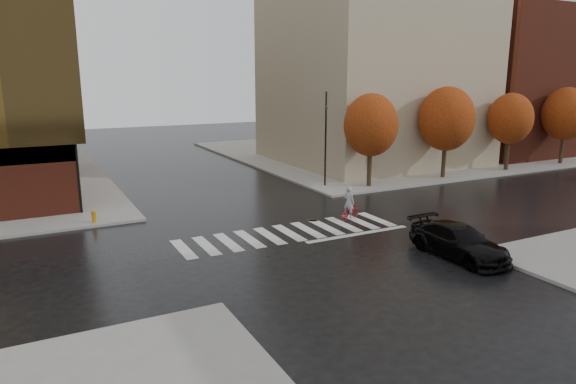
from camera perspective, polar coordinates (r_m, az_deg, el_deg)
name	(u,v)px	position (r m, az deg, el deg)	size (l,w,h in m)	color
ground	(294,236)	(25.81, 0.62, -4.86)	(120.00, 120.00, 0.00)	black
sidewalk_ne	(377,152)	(54.25, 9.89, 4.43)	(30.00, 30.00, 0.15)	gray
crosswalk	(289,233)	(26.23, 0.11, -4.55)	(12.00, 3.00, 0.01)	silver
building_ne_tan	(372,60)	(48.11, 9.35, 14.24)	(16.00, 16.00, 18.00)	tan
building_ne_brick	(504,82)	(58.36, 22.87, 11.19)	(14.00, 14.00, 14.00)	maroon
tree_ne_a	(371,125)	(36.37, 9.20, 7.34)	(3.80, 3.80, 6.50)	black
tree_ne_b	(447,119)	(40.89, 17.20, 7.76)	(4.20, 4.20, 6.89)	black
tree_ne_c	(510,119)	(46.07, 23.48, 7.48)	(3.60, 3.60, 6.31)	black
tree_ne_d	(566,114)	(51.65, 28.49, 7.65)	(4.00, 4.00, 6.70)	black
sedan	(459,241)	(23.88, 18.43, -5.22)	(2.00, 4.92, 1.43)	black
cyclist	(350,208)	(28.65, 6.86, -1.80)	(1.76, 1.22, 1.90)	maroon
traffic_light_nw	(76,151)	(31.09, -22.46, 4.19)	(0.18, 0.15, 6.37)	black
traffic_light_ne	(326,134)	(36.25, 4.21, 6.47)	(0.18, 0.20, 6.60)	black
fire_hydrant	(94,216)	(29.29, -20.77, -2.50)	(0.24, 0.24, 0.67)	#BB750B
manhole	(313,220)	(28.53, 2.75, -3.12)	(0.66, 0.66, 0.01)	#49311A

